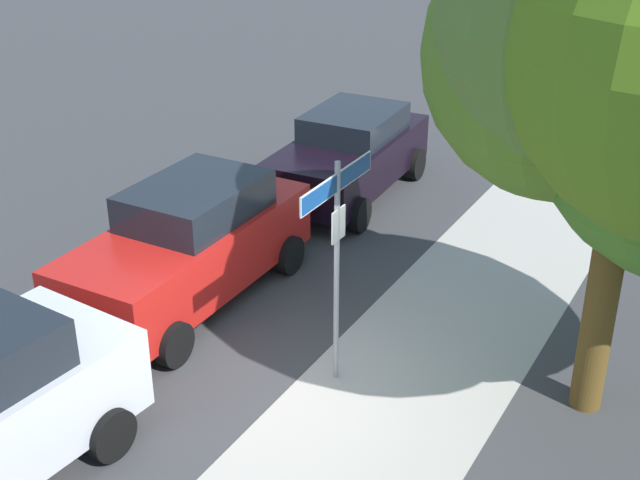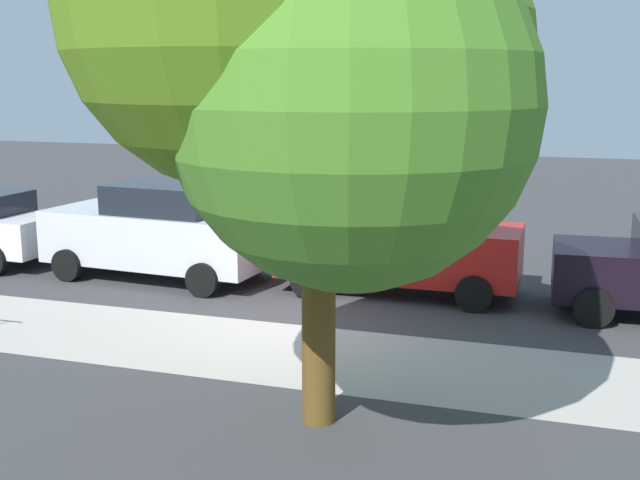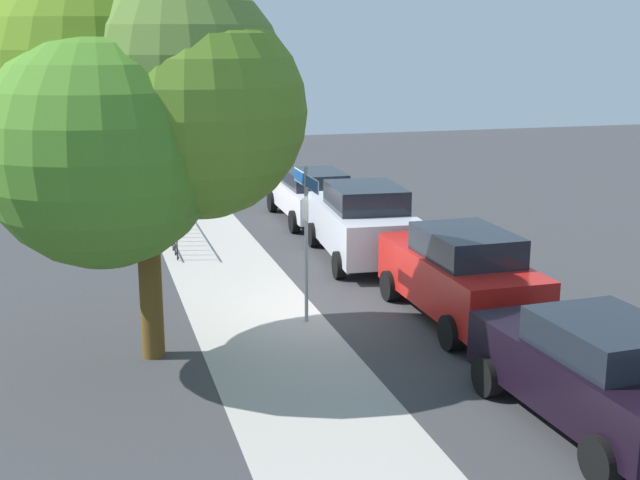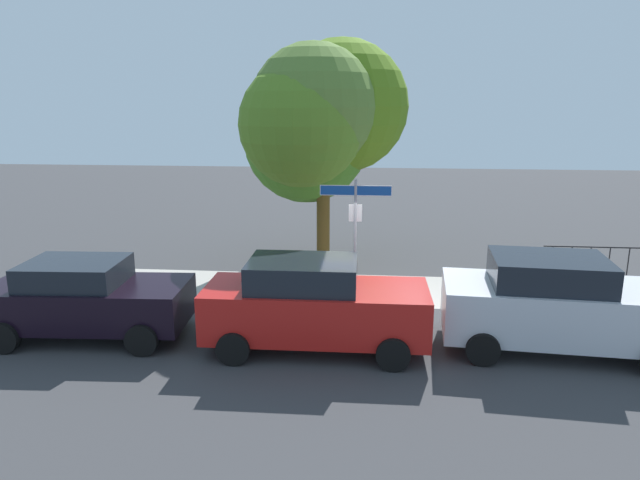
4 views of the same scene
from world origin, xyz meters
The scene contains 8 objects.
ground_plane centered at (0.00, 0.00, 0.00)m, with size 60.00×60.00×0.00m, color #38383A.
sidewalk_strip centered at (2.00, 1.30, 0.00)m, with size 24.00×2.60×0.00m, color #A7A198.
street_sign centered at (-0.53, 0.40, 2.21)m, with size 1.72×0.07×3.05m.
shade_tree centered at (-1.73, 3.51, 4.35)m, with size 4.90×5.21×6.67m.
car_black centered at (-6.05, -2.33, 0.85)m, with size 4.17×2.13×1.66m.
car_red centered at (-1.25, -2.50, 0.93)m, with size 4.42×1.95×1.84m.
car_silver centered at (3.55, -2.14, 0.96)m, with size 4.64×2.37×1.92m.
iron_fence centered at (7.02, 2.30, 0.56)m, with size 4.98×0.04×1.07m.
Camera 4 is at (-0.16, -13.13, 4.86)m, focal length 31.99 mm.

